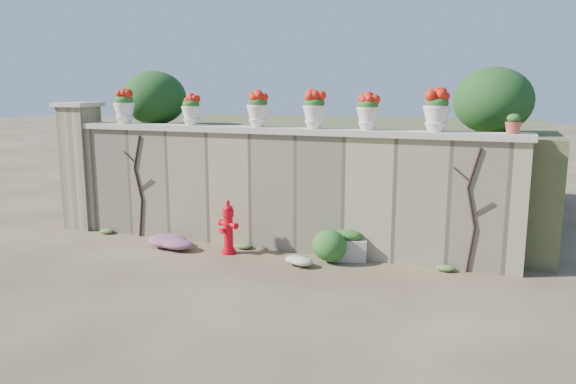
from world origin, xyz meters
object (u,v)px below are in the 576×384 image
at_px(fire_hydrant, 228,227).
at_px(urn_pot_0, 124,107).
at_px(terracotta_pot, 513,125).
at_px(planter_box, 348,246).

relative_size(fire_hydrant, urn_pot_0, 1.47).
distance_m(fire_hydrant, terracotta_pot, 4.73).
xyz_separation_m(planter_box, terracotta_pot, (2.37, 0.25, 2.00)).
relative_size(fire_hydrant, terracotta_pot, 3.25).
relative_size(planter_box, terracotta_pot, 2.38).
distance_m(planter_box, urn_pot_0, 4.93).
bearing_deg(urn_pot_0, planter_box, -3.24).
distance_m(planter_box, terracotta_pot, 3.11).
height_order(fire_hydrant, urn_pot_0, urn_pot_0).
distance_m(fire_hydrant, urn_pot_0, 3.18).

